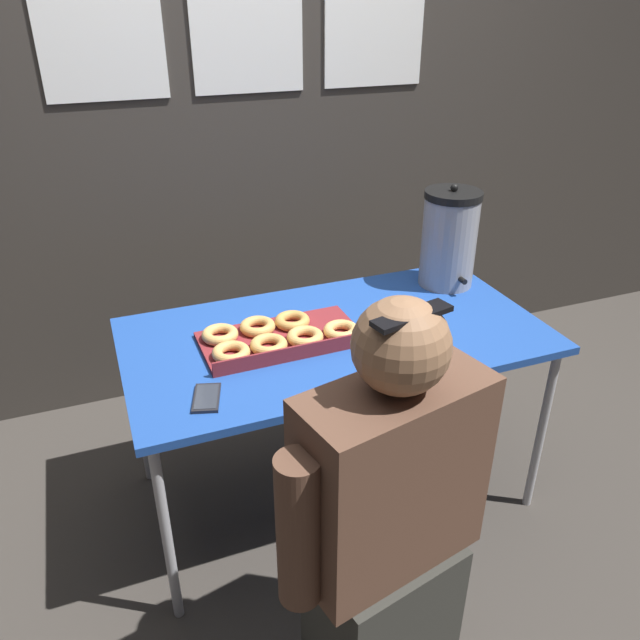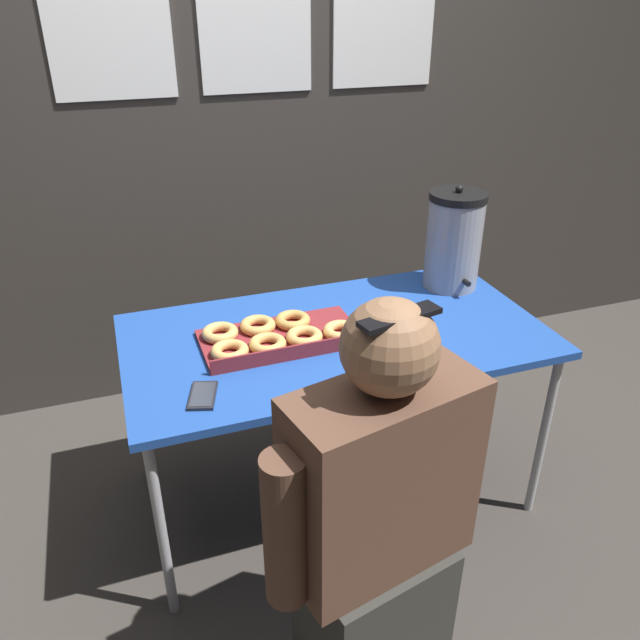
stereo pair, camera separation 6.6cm
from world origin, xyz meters
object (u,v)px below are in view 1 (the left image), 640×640
donut_box (277,337)px  coffee_urn (449,239)px  cell_phone (207,398)px  person_seated (388,525)px

donut_box → coffee_urn: 0.82m
donut_box → coffee_urn: (0.78, 0.21, 0.17)m
donut_box → coffee_urn: bearing=14.2°
donut_box → coffee_urn: coffee_urn is taller
donut_box → cell_phone: 0.38m
donut_box → person_seated: size_ratio=0.46×
coffee_urn → person_seated: 1.23m
coffee_urn → person_seated: bearing=-127.3°
donut_box → cell_phone: donut_box is taller
coffee_urn → cell_phone: 1.17m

